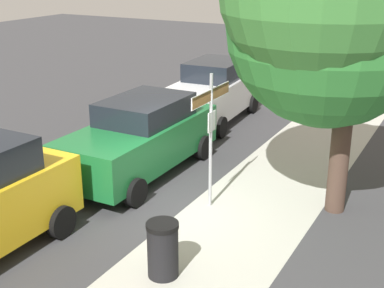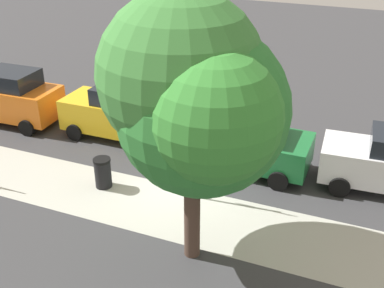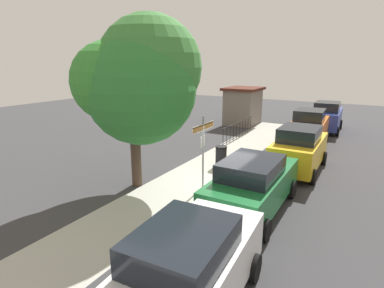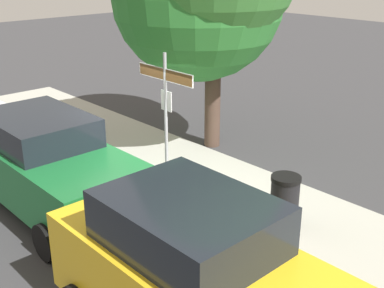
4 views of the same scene
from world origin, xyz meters
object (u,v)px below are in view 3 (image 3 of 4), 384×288
at_px(car_white, 188,270).
at_px(car_green, 253,184).
at_px(street_sign, 203,139).
at_px(car_orange, 309,128).
at_px(utility_shed, 243,106).
at_px(shade_tree, 140,80).
at_px(trash_bin, 221,156).
at_px(car_blue, 327,116).
at_px(car_yellow, 299,149).

height_order(car_white, car_green, car_white).
xyz_separation_m(street_sign, car_white, (-5.64, -2.72, -1.01)).
relative_size(car_orange, utility_shed, 1.36).
bearing_deg(car_white, shade_tree, 42.85).
bearing_deg(car_white, street_sign, 22.38).
bearing_deg(street_sign, car_orange, -14.98).
bearing_deg(street_sign, trash_bin, 10.29).
distance_m(car_orange, utility_shed, 7.11).
bearing_deg(utility_shed, car_blue, -84.08).
distance_m(car_white, utility_shed, 19.56).
bearing_deg(car_yellow, street_sign, 145.22).
relative_size(car_white, trash_bin, 4.47).
bearing_deg(car_white, car_blue, -3.28).
bearing_deg(shade_tree, car_yellow, -44.37).
distance_m(street_sign, car_green, 2.67).
relative_size(car_green, utility_shed, 1.51).
xyz_separation_m(shade_tree, car_orange, (9.79, -4.44, -3.12)).
relative_size(street_sign, car_white, 0.66).
relative_size(shade_tree, car_orange, 1.55).
height_order(shade_tree, car_orange, shade_tree).
relative_size(street_sign, car_green, 0.61).
xyz_separation_m(car_white, utility_shed, (18.57, 6.12, 0.49)).
distance_m(car_white, trash_bin, 9.00).
bearing_deg(trash_bin, car_blue, -16.40).
distance_m(shade_tree, car_blue, 15.67).
xyz_separation_m(car_orange, trash_bin, (-6.02, 2.84, -0.57)).
height_order(car_yellow, car_blue, car_blue).
height_order(shade_tree, trash_bin, shade_tree).
distance_m(shade_tree, car_yellow, 7.66).
height_order(car_orange, trash_bin, car_orange).
distance_m(street_sign, car_blue, 13.86).
bearing_deg(utility_shed, shade_tree, -174.68).
height_order(car_blue, trash_bin, car_blue).
bearing_deg(car_blue, car_white, 178.60).
xyz_separation_m(street_sign, car_blue, (13.56, -2.68, -0.94)).
xyz_separation_m(car_white, car_yellow, (9.60, -0.06, 0.05)).
bearing_deg(car_blue, utility_shed, 94.41).
bearing_deg(trash_bin, street_sign, -169.71).
relative_size(street_sign, car_yellow, 0.68).
xyz_separation_m(car_green, trash_bin, (3.59, 2.81, -0.44)).
distance_m(shade_tree, car_orange, 11.19).
height_order(shade_tree, car_yellow, shade_tree).
bearing_deg(car_blue, car_orange, 174.43).
xyz_separation_m(car_white, car_orange, (14.40, 0.38, 0.09)).
bearing_deg(car_green, car_orange, -0.42).
distance_m(shade_tree, trash_bin, 5.51).
bearing_deg(car_orange, car_blue, -5.95).
relative_size(car_blue, utility_shed, 1.38).
height_order(car_green, trash_bin, car_green).
relative_size(car_yellow, car_blue, 0.99).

